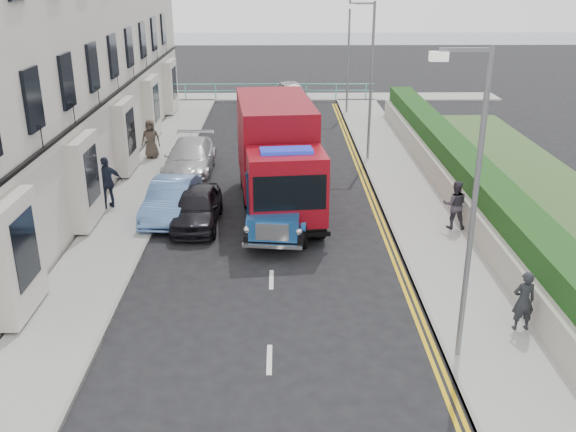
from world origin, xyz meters
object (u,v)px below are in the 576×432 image
(lamp_far, at_px, (347,46))
(bedford_lorry, at_px, (280,206))
(pedestrian_east_near, at_px, (524,301))
(red_lorry, at_px, (277,154))
(parked_car_front, at_px, (197,207))
(lamp_mid, at_px, (369,73))
(lamp_near, at_px, (470,194))

(lamp_far, distance_m, bedford_lorry, 19.46)
(lamp_far, distance_m, pedestrian_east_near, 25.20)
(red_lorry, distance_m, pedestrian_east_near, 10.67)
(red_lorry, bearing_deg, pedestrian_east_near, -61.82)
(lamp_far, height_order, red_lorry, lamp_far)
(red_lorry, xyz_separation_m, pedestrian_east_near, (5.94, -8.79, -1.17))
(lamp_far, xyz_separation_m, parked_car_front, (-6.78, -17.78, -3.35))
(lamp_far, height_order, pedestrian_east_near, lamp_far)
(pedestrian_east_near, bearing_deg, bedford_lorry, -51.07)
(lamp_far, xyz_separation_m, bedford_lorry, (-3.93, -18.83, -2.92))
(lamp_mid, bearing_deg, parked_car_front, -131.07)
(lamp_near, xyz_separation_m, pedestrian_east_near, (1.92, 1.07, -3.10))
(bedford_lorry, distance_m, parked_car_front, 3.06)
(lamp_near, bearing_deg, red_lorry, 112.19)
(bedford_lorry, relative_size, pedestrian_east_near, 3.31)
(parked_car_front, distance_m, pedestrian_east_near, 11.27)
(lamp_mid, height_order, bedford_lorry, lamp_mid)
(lamp_far, relative_size, bedford_lorry, 1.37)
(parked_car_front, bearing_deg, bedford_lorry, -19.69)
(lamp_near, relative_size, lamp_mid, 1.00)
(lamp_near, distance_m, bedford_lorry, 8.68)
(lamp_near, bearing_deg, parked_car_front, 129.50)
(bedford_lorry, xyz_separation_m, pedestrian_east_near, (5.86, -6.10, -0.18))
(lamp_near, xyz_separation_m, red_lorry, (-4.02, 9.85, -1.93))
(lamp_mid, distance_m, bedford_lorry, 10.10)
(lamp_far, distance_m, red_lorry, 16.75)
(red_lorry, bearing_deg, parked_car_front, -155.27)
(parked_car_front, bearing_deg, lamp_mid, 49.52)
(lamp_near, xyz_separation_m, bedford_lorry, (-3.93, 7.17, -2.92))
(lamp_mid, height_order, lamp_far, same)
(red_lorry, relative_size, pedestrian_east_near, 4.93)
(lamp_mid, bearing_deg, pedestrian_east_near, -82.66)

